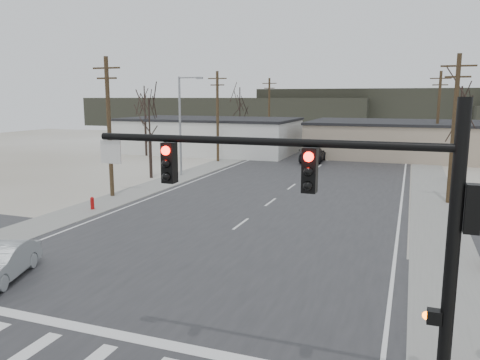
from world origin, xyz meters
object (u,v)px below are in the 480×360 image
at_px(car_far_a, 313,154).
at_px(sedan_crossing, 1,263).
at_px(traffic_signal_mast, 359,215).
at_px(car_far_b, 328,141).
at_px(fire_hydrant, 92,203).

bearing_deg(car_far_a, sedan_crossing, 81.04).
height_order(traffic_signal_mast, car_far_a, traffic_signal_mast).
height_order(sedan_crossing, car_far_b, car_far_b).
relative_size(traffic_signal_mast, fire_hydrant, 10.29).
relative_size(fire_hydrant, car_far_a, 0.15).
distance_m(sedan_crossing, car_far_a, 38.48).
xyz_separation_m(traffic_signal_mast, fire_hydrant, (-18.09, 14.20, -4.22)).
distance_m(fire_hydrant, car_far_a, 28.60).
relative_size(car_far_a, car_far_b, 1.39).
distance_m(traffic_signal_mast, car_far_b, 60.65).
bearing_deg(traffic_signal_mast, car_far_a, 102.58).
height_order(traffic_signal_mast, fire_hydrant, traffic_signal_mast).
height_order(sedan_crossing, car_far_a, car_far_a).
bearing_deg(fire_hydrant, car_far_a, 71.95).
bearing_deg(fire_hydrant, car_far_b, 80.59).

